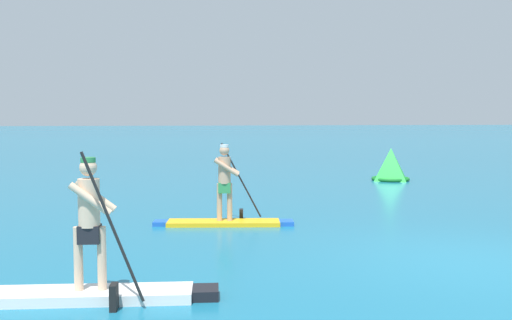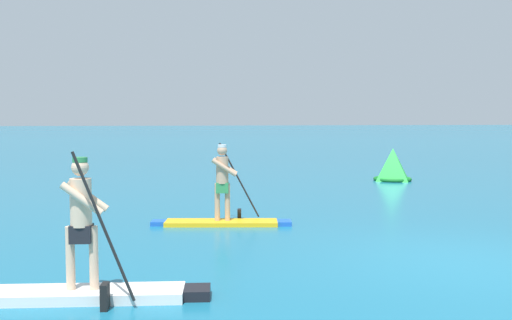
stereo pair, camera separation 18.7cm
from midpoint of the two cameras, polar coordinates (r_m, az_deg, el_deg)
name	(u,v)px [view 2 (the right image)]	position (r m, az deg, el deg)	size (l,w,h in m)	color
ground	(469,262)	(9.57, 21.29, -9.62)	(440.00, 440.00, 0.00)	#196B8C
paddleboarder_near_left	(80,271)	(7.37, -16.64, -10.71)	(3.29, 1.10, 1.87)	white
paddleboarder_mid_center	(223,205)	(12.00, -2.93, -4.60)	(2.97, 1.17, 1.78)	yellow
race_marker_buoy	(393,166)	(21.30, 13.88, -0.62)	(1.40, 1.40, 1.19)	green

